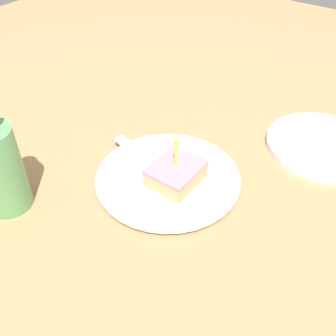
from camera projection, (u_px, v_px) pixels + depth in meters
ground_plane at (182, 188)px, 0.80m from camera, size 2.40×2.40×0.04m
plate at (168, 178)px, 0.78m from camera, size 0.29×0.29×0.02m
cake_slice at (175, 173)px, 0.75m from camera, size 0.09×0.10×0.10m
fork at (137, 153)px, 0.82m from camera, size 0.17×0.06×0.00m
side_plate at (322, 145)px, 0.86m from camera, size 0.24×0.24×0.02m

